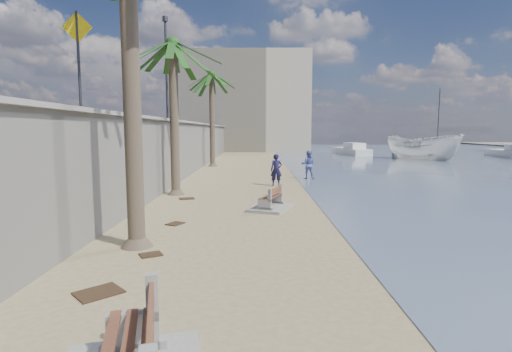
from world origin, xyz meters
name	(u,v)px	position (x,y,z in m)	size (l,w,h in m)	color
ground_plane	(277,262)	(0.00, 0.00, 0.00)	(140.00, 140.00, 0.00)	#97835C
seawall	(191,148)	(-5.20, 20.00, 1.75)	(0.45, 70.00, 3.50)	gray
wall_cap	(191,123)	(-5.20, 20.00, 3.55)	(0.80, 70.00, 0.12)	gray
end_building	(247,104)	(-2.00, 52.00, 7.00)	(18.00, 12.00, 14.00)	#B7AA93
bench_far	(270,200)	(0.06, 6.27, 0.35)	(1.90, 2.27, 0.81)	gray
palm_mid	(173,45)	(-4.30, 9.76, 6.87)	(5.00, 5.00, 7.87)	brown
palm_back	(212,75)	(-4.19, 24.64, 7.52)	(5.00, 5.00, 8.54)	brown
pedestrian_sign	(78,46)	(-5.00, 1.50, 5.15)	(0.78, 0.07, 2.40)	#2D2D33
streetlight	(166,59)	(-5.10, 12.00, 6.64)	(0.28, 0.28, 5.12)	#2D2D33
person_a	(276,168)	(0.60, 12.70, 1.00)	(0.72, 0.49, 2.00)	#141335
person_b	(308,163)	(2.75, 15.96, 0.98)	(0.94, 0.73, 1.96)	#4D59A1
boat_cruiser	(423,146)	(16.65, 32.28, 1.38)	(3.02, 3.11, 3.55)	silver
yacht_far	(351,152)	(11.32, 40.94, 0.35)	(7.63, 2.14, 1.50)	silver
sailboat_west	(437,149)	(25.12, 47.78, 0.31)	(6.45, 5.79, 8.93)	silver
debris_a	(99,293)	(-3.42, -1.75, 0.01)	(0.79, 0.63, 0.03)	#382616
debris_b	(151,255)	(-3.05, 0.53, 0.01)	(0.52, 0.41, 0.03)	#382616
debris_c	(187,199)	(-3.57, 8.54, 0.01)	(0.65, 0.52, 0.03)	#382616
debris_d	(175,224)	(-3.11, 3.76, 0.01)	(0.54, 0.43, 0.03)	#382616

